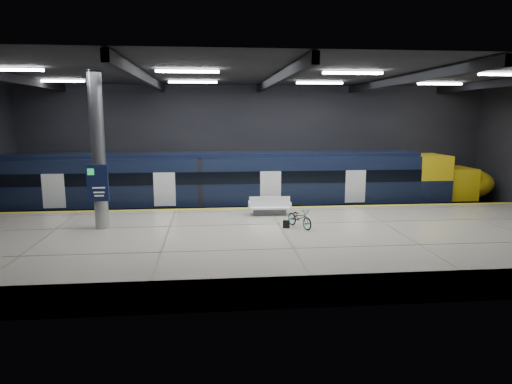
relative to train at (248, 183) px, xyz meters
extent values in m
plane|color=black|center=(0.92, -5.50, -2.06)|extent=(30.00, 30.00, 0.00)
cube|color=black|center=(0.92, 2.50, 1.94)|extent=(30.00, 0.10, 8.00)
cube|color=black|center=(0.92, -13.50, 1.94)|extent=(30.00, 0.10, 8.00)
cube|color=black|center=(0.92, -5.50, 5.94)|extent=(30.00, 16.00, 0.10)
cube|color=black|center=(-11.08, -5.50, 5.69)|extent=(0.25, 16.00, 0.40)
cube|color=black|center=(-5.08, -5.50, 5.69)|extent=(0.25, 16.00, 0.40)
cube|color=black|center=(0.92, -5.50, 5.69)|extent=(0.25, 16.00, 0.40)
cube|color=black|center=(6.92, -5.50, 5.69)|extent=(0.25, 16.00, 0.40)
cube|color=white|center=(-10.08, -7.50, 5.82)|extent=(2.60, 0.18, 0.10)
cube|color=white|center=(-3.08, -7.50, 5.82)|extent=(2.60, 0.18, 0.10)
cube|color=white|center=(3.92, -7.50, 5.82)|extent=(2.60, 0.18, 0.10)
cube|color=white|center=(10.92, -7.50, 5.82)|extent=(2.60, 0.18, 0.10)
cube|color=white|center=(-10.08, -1.50, 5.82)|extent=(2.60, 0.18, 0.10)
cube|color=white|center=(-3.08, -1.50, 5.82)|extent=(2.60, 0.18, 0.10)
cube|color=white|center=(3.92, -1.50, 5.82)|extent=(2.60, 0.18, 0.10)
cube|color=white|center=(10.92, -1.50, 5.82)|extent=(2.60, 0.18, 0.10)
cube|color=beige|center=(0.92, -8.00, -1.51)|extent=(30.00, 11.00, 1.10)
cube|color=gold|center=(0.92, -2.75, -0.95)|extent=(30.00, 0.40, 0.01)
cube|color=gray|center=(0.92, -0.72, -1.98)|extent=(30.00, 0.08, 0.16)
cube|color=gray|center=(0.92, 0.72, -1.98)|extent=(30.00, 0.08, 0.16)
cube|color=black|center=(-1.80, 0.00, -1.51)|extent=(24.00, 2.58, 0.80)
cube|color=black|center=(-1.80, 0.00, 0.27)|extent=(24.00, 2.80, 2.75)
cube|color=black|center=(-1.80, 0.00, 1.76)|extent=(24.00, 2.30, 0.24)
cube|color=black|center=(-1.80, -1.41, 0.54)|extent=(24.00, 0.04, 0.70)
cube|color=white|center=(1.20, -1.41, -0.06)|extent=(1.20, 0.05, 1.90)
cube|color=yellow|center=(11.20, 0.00, 0.27)|extent=(2.00, 2.80, 2.75)
ellipsoid|color=yellow|center=(13.80, 0.00, -0.21)|extent=(3.60, 2.52, 1.90)
cube|color=black|center=(11.50, 0.00, 0.44)|extent=(1.60, 2.38, 0.80)
cube|color=#595B60|center=(0.75, -4.51, -0.80)|extent=(1.67, 0.57, 0.31)
cube|color=white|center=(0.75, -4.51, -0.57)|extent=(2.09, 0.95, 0.08)
cube|color=white|center=(0.75, -4.51, -0.28)|extent=(2.06, 0.15, 0.52)
cube|color=white|center=(-0.28, -4.48, -0.44)|extent=(0.09, 0.88, 0.31)
cube|color=white|center=(1.78, -4.54, -0.44)|extent=(0.09, 0.88, 0.31)
imported|color=#99999E|center=(1.75, -7.31, -0.51)|extent=(1.29, 1.79, 0.90)
cube|color=black|center=(1.15, -7.31, -0.78)|extent=(0.34, 0.25, 0.35)
cylinder|color=#9EA0A5|center=(-7.08, -6.50, 2.49)|extent=(0.60, 0.60, 6.90)
cube|color=#0F1738|center=(-7.08, -6.92, 1.14)|extent=(0.90, 0.12, 1.60)
camera|label=1|loc=(-2.18, -27.02, 4.01)|focal=32.00mm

